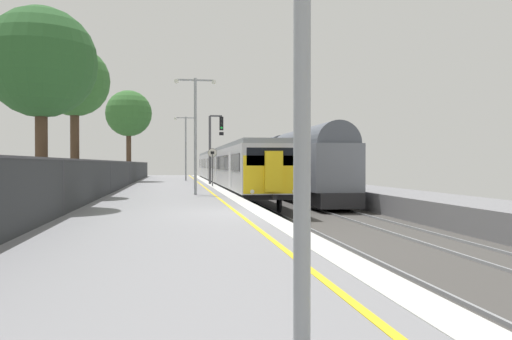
% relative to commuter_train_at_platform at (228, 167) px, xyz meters
% --- Properties ---
extents(ground, '(17.40, 110.00, 1.21)m').
position_rel_commuter_train_at_platform_xyz_m(ground, '(0.54, -27.89, -1.88)').
color(ground, gray).
extents(commuter_train_at_platform, '(2.83, 41.81, 3.81)m').
position_rel_commuter_train_at_platform_xyz_m(commuter_train_at_platform, '(0.00, 0.00, 0.00)').
color(commuter_train_at_platform, '#B7B7BC').
rests_on(commuter_train_at_platform, ground).
extents(freight_train_adjacent_track, '(2.60, 28.70, 4.68)m').
position_rel_commuter_train_at_platform_xyz_m(freight_train_adjacent_track, '(4.00, -3.93, 0.29)').
color(freight_train_adjacent_track, '#232326').
rests_on(freight_train_adjacent_track, ground).
extents(signal_gantry, '(1.10, 0.24, 5.09)m').
position_rel_commuter_train_at_platform_xyz_m(signal_gantry, '(-1.48, -4.44, 1.91)').
color(signal_gantry, '#47474C').
rests_on(signal_gantry, ground).
extents(speed_limit_sign, '(0.59, 0.08, 2.53)m').
position_rel_commuter_train_at_platform_xyz_m(speed_limit_sign, '(-1.85, -8.50, 0.35)').
color(speed_limit_sign, '#59595B').
rests_on(speed_limit_sign, ground).
extents(platform_lamp_mid, '(2.00, 0.20, 5.65)m').
position_rel_commuter_train_at_platform_xyz_m(platform_lamp_mid, '(-3.33, -17.95, 2.07)').
color(platform_lamp_mid, '#93999E').
rests_on(platform_lamp_mid, ground).
extents(platform_lamp_far, '(2.00, 0.20, 5.68)m').
position_rel_commuter_train_at_platform_xyz_m(platform_lamp_far, '(-3.33, 4.00, 2.08)').
color(platform_lamp_far, '#93999E').
rests_on(platform_lamp_far, ground).
extents(platform_back_fence, '(0.07, 99.00, 1.67)m').
position_rel_commuter_train_at_platform_xyz_m(platform_back_fence, '(-7.55, -27.89, -0.39)').
color(platform_back_fence, '#282B2D').
rests_on(platform_back_fence, ground).
extents(background_tree_left, '(3.92, 3.95, 7.77)m').
position_rel_commuter_train_at_platform_xyz_m(background_tree_left, '(-8.18, 3.05, 4.38)').
color(background_tree_left, '#473323').
rests_on(background_tree_left, ground).
extents(background_tree_centre, '(3.16, 3.16, 6.82)m').
position_rel_commuter_train_at_platform_xyz_m(background_tree_centre, '(-8.74, -18.88, 3.84)').
color(background_tree_centre, '#473323').
rests_on(background_tree_centre, ground).
extents(background_tree_right, '(3.73, 3.73, 6.79)m').
position_rel_commuter_train_at_platform_xyz_m(background_tree_right, '(-8.71, -25.08, 3.55)').
color(background_tree_right, '#473323').
rests_on(background_tree_right, ground).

